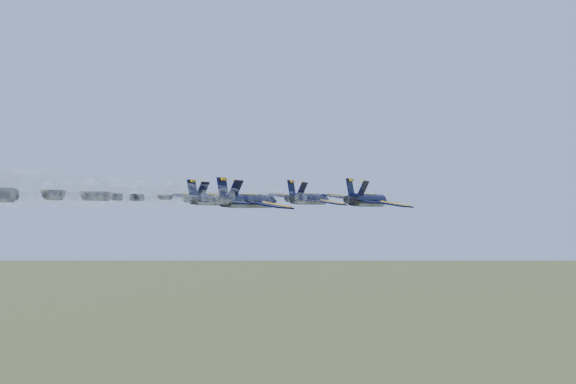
% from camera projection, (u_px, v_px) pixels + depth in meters
% --- Properties ---
extents(jet_lead, '(11.97, 15.79, 3.51)m').
position_uv_depth(jet_lead, '(310.00, 199.00, 106.61)').
color(jet_lead, black).
extents(jet_left, '(11.97, 15.79, 3.51)m').
position_uv_depth(jet_left, '(216.00, 199.00, 101.52)').
color(jet_left, black).
extents(jet_right, '(11.97, 15.79, 3.51)m').
position_uv_depth(jet_right, '(368.00, 200.00, 92.58)').
color(jet_right, black).
extents(jet_slot, '(11.97, 15.79, 3.51)m').
position_uv_depth(jet_slot, '(249.00, 201.00, 86.13)').
color(jet_slot, black).
extents(smoke_trail_lead, '(11.98, 63.90, 2.17)m').
position_uv_depth(smoke_trail_lead, '(99.00, 204.00, 61.83)').
color(smoke_trail_lead, white).
extents(smoke_trail_right, '(11.98, 63.90, 2.17)m').
position_uv_depth(smoke_trail_right, '(150.00, 208.00, 47.81)').
color(smoke_trail_right, white).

